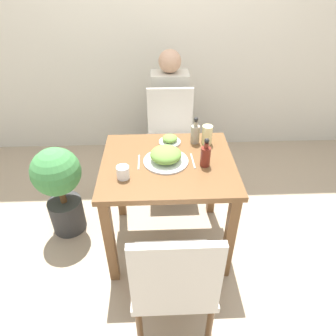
{
  "coord_description": "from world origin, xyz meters",
  "views": [
    {
      "loc": [
        -0.07,
        -1.58,
        1.83
      ],
      "look_at": [
        0.0,
        0.0,
        0.69
      ],
      "focal_mm": 32.0,
      "sensor_mm": 36.0,
      "label": 1
    }
  ],
  "objects": [
    {
      "name": "ground_plane",
      "position": [
        0.0,
        0.0,
        0.0
      ],
      "size": [
        16.0,
        16.0,
        0.0
      ],
      "primitive_type": "plane",
      "color": "tan"
    },
    {
      "name": "wall_back",
      "position": [
        0.0,
        1.48,
        1.3
      ],
      "size": [
        8.0,
        0.05,
        2.6
      ],
      "color": "beige",
      "rests_on": "ground_plane"
    },
    {
      "name": "dining_table",
      "position": [
        0.0,
        0.0,
        0.61
      ],
      "size": [
        0.86,
        0.73,
        0.74
      ],
      "color": "brown",
      "rests_on": "ground_plane"
    },
    {
      "name": "chair_near",
      "position": [
        0.0,
        -0.71,
        0.52
      ],
      "size": [
        0.42,
        0.42,
        0.92
      ],
      "rotation": [
        0.0,
        0.0,
        3.14
      ],
      "color": "silver",
      "rests_on": "ground_plane"
    },
    {
      "name": "chair_far",
      "position": [
        0.05,
        0.72,
        0.52
      ],
      "size": [
        0.42,
        0.42,
        0.92
      ],
      "color": "silver",
      "rests_on": "ground_plane"
    },
    {
      "name": "food_plate",
      "position": [
        -0.01,
        0.0,
        0.79
      ],
      "size": [
        0.29,
        0.29,
        0.1
      ],
      "color": "white",
      "rests_on": "dining_table"
    },
    {
      "name": "side_plate",
      "position": [
        0.02,
        0.24,
        0.77
      ],
      "size": [
        0.15,
        0.15,
        0.06
      ],
      "color": "white",
      "rests_on": "dining_table"
    },
    {
      "name": "drink_cup",
      "position": [
        -0.27,
        -0.16,
        0.78
      ],
      "size": [
        0.08,
        0.08,
        0.08
      ],
      "color": "white",
      "rests_on": "dining_table"
    },
    {
      "name": "juice_glass",
      "position": [
        0.28,
        0.22,
        0.81
      ],
      "size": [
        0.07,
        0.07,
        0.14
      ],
      "color": "beige",
      "rests_on": "dining_table"
    },
    {
      "name": "sauce_bottle",
      "position": [
        0.2,
        0.23,
        0.82
      ],
      "size": [
        0.06,
        0.06,
        0.19
      ],
      "color": "gray",
      "rests_on": "dining_table"
    },
    {
      "name": "condiment_bottle",
      "position": [
        0.23,
        -0.05,
        0.82
      ],
      "size": [
        0.06,
        0.06,
        0.19
      ],
      "color": "maroon",
      "rests_on": "dining_table"
    },
    {
      "name": "fork_utensil",
      "position": [
        -0.19,
        0.0,
        0.75
      ],
      "size": [
        0.01,
        0.16,
        0.0
      ],
      "rotation": [
        0.0,
        0.0,
        1.58
      ],
      "color": "silver",
      "rests_on": "dining_table"
    },
    {
      "name": "spoon_utensil",
      "position": [
        0.16,
        0.0,
        0.75
      ],
      "size": [
        0.02,
        0.16,
        0.0
      ],
      "rotation": [
        0.0,
        0.0,
        1.62
      ],
      "color": "silver",
      "rests_on": "dining_table"
    },
    {
      "name": "potted_plant_left",
      "position": [
        -0.79,
        0.17,
        0.44
      ],
      "size": [
        0.35,
        0.35,
        0.74
      ],
      "color": "#333333",
      "rests_on": "ground_plane"
    },
    {
      "name": "person_figure",
      "position": [
        0.06,
        1.06,
        0.58
      ],
      "size": [
        0.34,
        0.22,
        1.17
      ],
      "color": "#2D3347",
      "rests_on": "ground_plane"
    }
  ]
}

